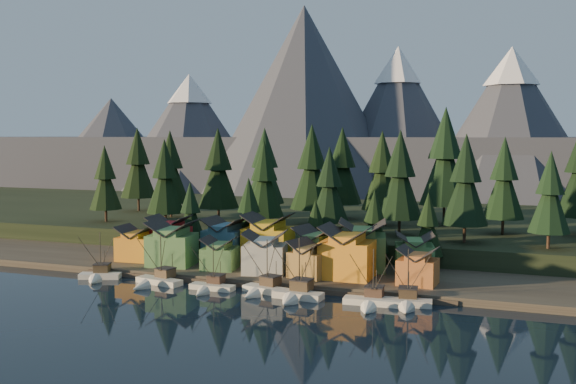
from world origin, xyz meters
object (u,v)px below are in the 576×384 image
(boat_4, at_px, (296,286))
(house_front_1, at_px, (172,242))
(boat_0, at_px, (99,269))
(boat_2, at_px, (210,281))
(boat_6, at_px, (407,295))
(house_front_0, at_px, (137,242))
(boat_5, at_px, (371,295))
(boat_1, at_px, (155,275))
(boat_3, at_px, (262,282))
(house_back_1, at_px, (225,238))
(house_back_0, at_px, (169,235))

(boat_4, height_order, house_front_1, house_front_1)
(boat_0, height_order, boat_4, boat_4)
(boat_2, bearing_deg, boat_6, 3.09)
(boat_2, bearing_deg, house_front_0, 151.08)
(boat_0, height_order, boat_5, boat_5)
(boat_1, distance_m, boat_5, 45.54)
(boat_5, relative_size, boat_6, 1.03)
(boat_6, bearing_deg, boat_3, 172.96)
(house_front_0, height_order, house_front_1, house_front_1)
(boat_2, distance_m, boat_4, 18.40)
(boat_4, relative_size, house_back_1, 1.29)
(boat_4, height_order, house_back_1, boat_4)
(boat_5, relative_size, house_back_1, 1.19)
(boat_1, distance_m, house_front_1, 14.03)
(boat_4, xyz_separation_m, house_back_0, (-40.48, 22.85, 4.08))
(boat_6, bearing_deg, house_front_0, 161.00)
(house_front_0, bearing_deg, house_back_0, 48.84)
(boat_1, bearing_deg, boat_0, -169.87)
(boat_2, height_order, house_back_1, house_back_1)
(boat_4, bearing_deg, boat_5, 5.29)
(boat_1, bearing_deg, boat_3, 13.86)
(house_back_1, bearing_deg, boat_5, -29.57)
(boat_4, distance_m, house_back_1, 35.51)
(boat_6, xyz_separation_m, house_back_0, (-60.98, 20.86, 4.38))
(house_back_0, distance_m, house_back_1, 14.55)
(boat_0, xyz_separation_m, boat_2, (26.95, -0.93, -0.27))
(boat_1, relative_size, boat_3, 1.01)
(boat_3, bearing_deg, house_back_0, 162.01)
(boat_5, relative_size, house_front_0, 1.37)
(house_front_1, relative_size, house_back_1, 1.09)
(boat_2, distance_m, house_front_0, 31.45)
(boat_3, height_order, house_back_0, house_back_0)
(boat_4, relative_size, house_front_1, 1.18)
(boat_0, height_order, house_back_1, house_back_1)
(boat_0, relative_size, boat_5, 0.94)
(boat_2, relative_size, boat_3, 0.89)
(boat_5, xyz_separation_m, house_front_0, (-59.69, 16.14, 3.73))
(boat_3, distance_m, boat_5, 22.12)
(boat_0, xyz_separation_m, boat_1, (14.13, -0.38, -0.08))
(boat_1, bearing_deg, house_back_0, 124.97)
(boat_0, height_order, boat_1, boat_1)
(boat_2, distance_m, boat_3, 10.78)
(boat_0, distance_m, boat_2, 26.97)
(house_front_0, xyz_separation_m, house_back_1, (19.40, 7.45, 0.95))
(house_back_0, relative_size, house_back_1, 1.01)
(boat_5, distance_m, house_back_1, 46.93)
(boat_4, distance_m, boat_6, 20.61)
(boat_4, bearing_deg, house_front_1, 161.99)
(boat_4, bearing_deg, house_front_0, 164.23)
(boat_0, bearing_deg, house_back_0, 58.02)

